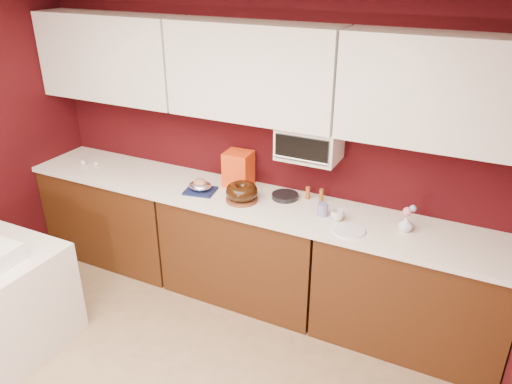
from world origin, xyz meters
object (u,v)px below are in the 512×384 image
object	(u,v)px
bundt_cake	(242,191)
coffee_mug	(337,214)
pandoro_box	(238,169)
blue_jar	(323,210)
foil_ham_nest	(200,186)
flower_vase	(406,223)
toaster_oven	(310,143)

from	to	relation	value
bundt_cake	coffee_mug	xyz separation A→B (m)	(0.76, 0.03, -0.03)
pandoro_box	blue_jar	world-z (taller)	pandoro_box
bundt_cake	foil_ham_nest	distance (m)	0.38
foil_ham_nest	coffee_mug	world-z (taller)	coffee_mug
bundt_cake	coffee_mug	world-z (taller)	bundt_cake
coffee_mug	flower_vase	distance (m)	0.47
foil_ham_nest	coffee_mug	bearing A→B (deg)	1.66
pandoro_box	coffee_mug	xyz separation A→B (m)	(0.92, -0.22, -0.10)
foil_ham_nest	flower_vase	world-z (taller)	flower_vase
toaster_oven	pandoro_box	world-z (taller)	toaster_oven
coffee_mug	blue_jar	world-z (taller)	same
bundt_cake	blue_jar	distance (m)	0.64
toaster_oven	bundt_cake	world-z (taller)	toaster_oven
toaster_oven	coffee_mug	world-z (taller)	toaster_oven
pandoro_box	blue_jar	xyz separation A→B (m)	(0.80, -0.19, -0.10)
foil_ham_nest	blue_jar	bearing A→B (deg)	3.24
foil_ham_nest	flower_vase	xyz separation A→B (m)	(1.60, 0.09, 0.01)
toaster_oven	bundt_cake	xyz separation A→B (m)	(-0.45, -0.23, -0.39)
blue_jar	flower_vase	world-z (taller)	flower_vase
coffee_mug	foil_ham_nest	bearing A→B (deg)	-178.34
toaster_oven	flower_vase	world-z (taller)	toaster_oven
bundt_cake	pandoro_box	distance (m)	0.30
toaster_oven	pandoro_box	size ratio (longest dim) A/B	1.55
coffee_mug	flower_vase	size ratio (longest dim) A/B	0.76
flower_vase	coffee_mug	bearing A→B (deg)	-172.43
coffee_mug	flower_vase	bearing A→B (deg)	7.57
toaster_oven	bundt_cake	bearing A→B (deg)	-153.12
foil_ham_nest	flower_vase	bearing A→B (deg)	3.39
bundt_cake	pandoro_box	bearing A→B (deg)	122.95
foil_ham_nest	pandoro_box	xyz separation A→B (m)	(0.22, 0.25, 0.09)
bundt_cake	foil_ham_nest	bearing A→B (deg)	-179.05
toaster_oven	flower_vase	bearing A→B (deg)	-10.14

